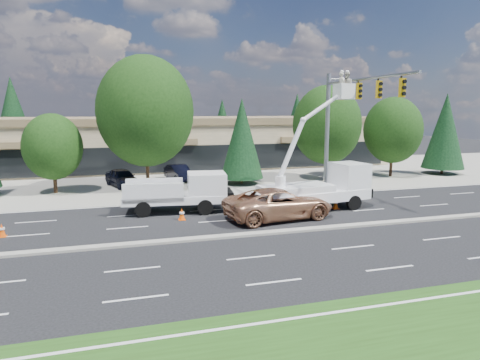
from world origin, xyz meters
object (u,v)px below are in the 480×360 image
object	(u,v)px
signal_mast	(343,114)
utility_pickup	(182,196)
bucket_truck	(322,181)
minivan	(279,204)

from	to	relation	value
signal_mast	utility_pickup	size ratio (longest dim) A/B	1.54
signal_mast	utility_pickup	bearing A→B (deg)	-175.53
utility_pickup	bucket_truck	xyz separation A→B (m)	(8.71, -1.84, 0.87)
utility_pickup	minivan	bearing A→B (deg)	-25.58
utility_pickup	minivan	size ratio (longest dim) A/B	1.01
bucket_truck	minivan	size ratio (longest dim) A/B	1.35
utility_pickup	minivan	world-z (taller)	utility_pickup
bucket_truck	utility_pickup	bearing A→B (deg)	159.76
signal_mast	bucket_truck	xyz separation A→B (m)	(-2.85, -2.74, -4.18)
signal_mast	bucket_truck	size ratio (longest dim) A/B	1.16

